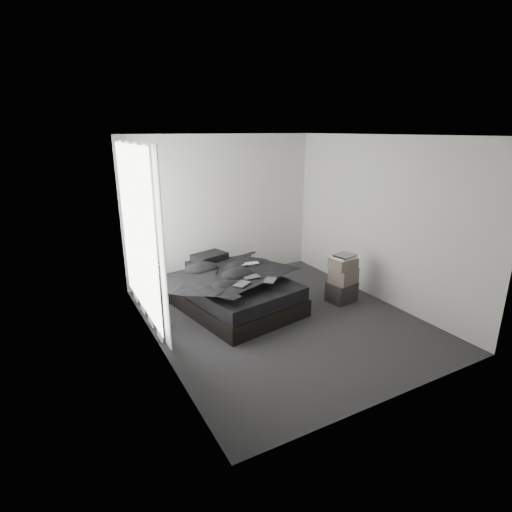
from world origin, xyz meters
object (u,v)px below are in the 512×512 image
laptop (250,261)px  box_lower (342,292)px  side_stand (151,286)px  bed (235,300)px

laptop → box_lower: 1.57m
laptop → box_lower: (1.31, -0.69, -0.54)m
side_stand → bed: bearing=-32.5°
bed → laptop: (0.34, 0.11, 0.57)m
bed → laptop: size_ratio=6.24×
box_lower → bed: bearing=160.5°
laptop → box_lower: size_ratio=0.71×
bed → laptop: 0.67m
bed → side_stand: bearing=137.2°
box_lower → laptop: bearing=152.1°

